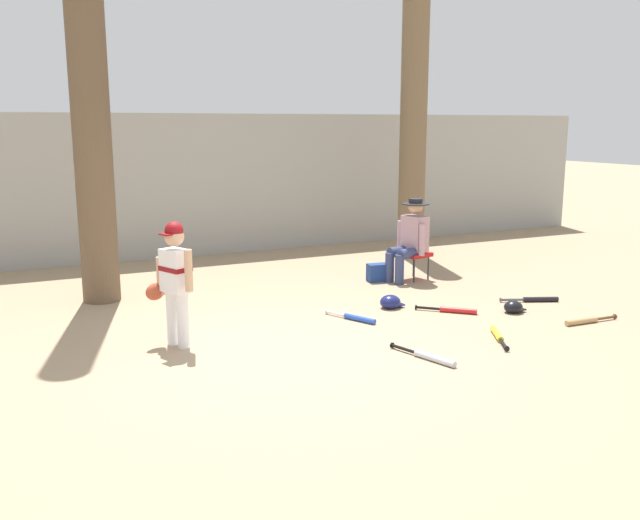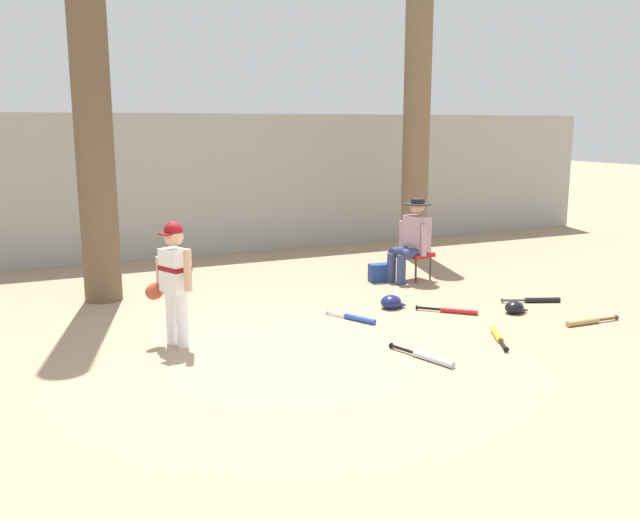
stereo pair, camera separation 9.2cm
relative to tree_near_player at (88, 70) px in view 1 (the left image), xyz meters
name	(u,v)px [view 1 (the left image)]	position (x,y,z in m)	size (l,w,h in m)	color
ground_plane	(289,356)	(1.37, -3.06, -2.91)	(60.00, 60.00, 0.00)	#9E8466
concrete_back_wall	(158,186)	(1.37, 2.67, -1.69)	(18.00, 0.36, 2.44)	#9E9E99
tree_near_player	(88,70)	(0.00, 0.00, 0.00)	(0.75, 0.75, 6.62)	brown
tree_behind_spectator	(413,144)	(5.36, 0.96, -0.99)	(0.69, 0.69, 4.53)	brown
young_ballplayer	(174,276)	(0.43, -2.27, -2.17)	(0.46, 0.55, 1.31)	white
folding_stool	(414,255)	(4.36, -0.69, -2.55)	(0.48, 0.48, 0.41)	red
seated_spectator	(410,237)	(4.27, -0.71, -2.27)	(0.68, 0.54, 1.20)	navy
handbag_beside_stool	(379,272)	(3.83, -0.58, -2.78)	(0.34, 0.18, 0.26)	navy
bat_blue_youth	(356,318)	(2.55, -2.25, -2.88)	(0.36, 0.67, 0.07)	#2347AD
bat_wood_tan	(585,321)	(4.90, -3.49, -2.88)	(0.74, 0.09, 0.07)	tan
bat_yellow_trainer	(498,335)	(3.61, -3.50, -2.88)	(0.40, 0.67, 0.07)	yellow
bat_aluminum_silver	(430,357)	(2.55, -3.77, -2.88)	(0.29, 0.78, 0.07)	#B7BCC6
bat_red_barrel	(453,310)	(3.79, -2.46, -2.88)	(0.59, 0.56, 0.07)	red
bat_black_composite	(536,299)	(5.07, -2.49, -2.88)	(0.73, 0.35, 0.07)	black
batting_helmet_black	(513,307)	(4.46, -2.77, -2.85)	(0.28, 0.21, 0.16)	black
batting_helmet_navy	(390,302)	(3.21, -1.94, -2.84)	(0.31, 0.24, 0.18)	navy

